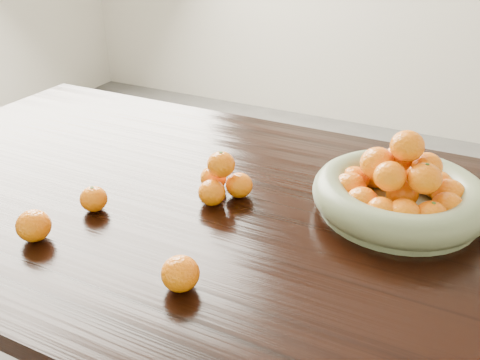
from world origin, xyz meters
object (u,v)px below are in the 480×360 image
at_px(orange_pyramid, 221,180).
at_px(loose_orange_0, 94,199).
at_px(dining_table, 253,247).
at_px(fruit_bowl, 400,192).

xyz_separation_m(orange_pyramid, loose_orange_0, (-0.21, -0.17, -0.01)).
bearing_deg(loose_orange_0, dining_table, 25.54).
xyz_separation_m(dining_table, orange_pyramid, (-0.09, 0.03, 0.13)).
xyz_separation_m(fruit_bowl, orange_pyramid, (-0.36, -0.11, -0.01)).
bearing_deg(fruit_bowl, orange_pyramid, -163.44).
height_order(orange_pyramid, loose_orange_0, orange_pyramid).
distance_m(fruit_bowl, loose_orange_0, 0.64).
relative_size(fruit_bowl, loose_orange_0, 6.22).
bearing_deg(fruit_bowl, loose_orange_0, -153.90).
relative_size(fruit_bowl, orange_pyramid, 2.84).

